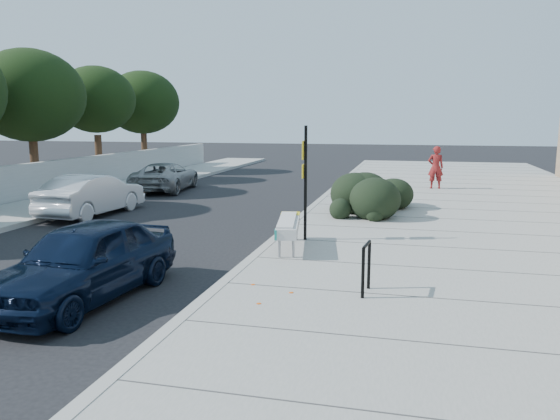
{
  "coord_description": "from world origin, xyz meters",
  "views": [
    {
      "loc": [
        3.42,
        -11.42,
        3.2
      ],
      "look_at": [
        0.29,
        1.42,
        1.0
      ],
      "focal_mm": 35.0,
      "sensor_mm": 36.0,
      "label": 1
    }
  ],
  "objects_px": {
    "bench": "(288,226)",
    "suv_silver": "(166,177)",
    "wagon_silver": "(92,195)",
    "pedestrian": "(436,167)",
    "bike_rack": "(366,263)",
    "sedan_navy": "(84,261)",
    "sign_post": "(305,176)"
  },
  "relations": [
    {
      "from": "bench",
      "to": "bike_rack",
      "type": "xyz_separation_m",
      "value": [
        2.09,
        -3.0,
        -0.01
      ]
    },
    {
      "from": "sign_post",
      "to": "pedestrian",
      "type": "height_order",
      "value": "sign_post"
    },
    {
      "from": "bike_rack",
      "to": "pedestrian",
      "type": "distance_m",
      "value": 15.78
    },
    {
      "from": "bike_rack",
      "to": "pedestrian",
      "type": "xyz_separation_m",
      "value": [
        1.72,
        15.68,
        0.4
      ]
    },
    {
      "from": "pedestrian",
      "to": "sedan_navy",
      "type": "bearing_deg",
      "value": 61.6
    },
    {
      "from": "wagon_silver",
      "to": "pedestrian",
      "type": "xyz_separation_m",
      "value": [
        11.41,
        8.99,
        0.4
      ]
    },
    {
      "from": "pedestrian",
      "to": "suv_silver",
      "type": "bearing_deg",
      "value": 4.52
    },
    {
      "from": "sign_post",
      "to": "pedestrian",
      "type": "bearing_deg",
      "value": 72.48
    },
    {
      "from": "pedestrian",
      "to": "bench",
      "type": "bearing_deg",
      "value": 66.39
    },
    {
      "from": "bike_rack",
      "to": "pedestrian",
      "type": "bearing_deg",
      "value": 89.56
    },
    {
      "from": "bench",
      "to": "sign_post",
      "type": "bearing_deg",
      "value": 70.11
    },
    {
      "from": "sign_post",
      "to": "sedan_navy",
      "type": "bearing_deg",
      "value": -120.41
    },
    {
      "from": "bench",
      "to": "suv_silver",
      "type": "xyz_separation_m",
      "value": [
        -8.06,
        10.29,
        -0.07
      ]
    },
    {
      "from": "sign_post",
      "to": "pedestrian",
      "type": "relative_size",
      "value": 1.54
    },
    {
      "from": "sign_post",
      "to": "suv_silver",
      "type": "relative_size",
      "value": 0.64
    },
    {
      "from": "suv_silver",
      "to": "bike_rack",
      "type": "bearing_deg",
      "value": 120.2
    },
    {
      "from": "suv_silver",
      "to": "pedestrian",
      "type": "distance_m",
      "value": 12.12
    },
    {
      "from": "wagon_silver",
      "to": "suv_silver",
      "type": "xyz_separation_m",
      "value": [
        -0.46,
        6.59,
        -0.06
      ]
    },
    {
      "from": "bench",
      "to": "suv_silver",
      "type": "distance_m",
      "value": 13.07
    },
    {
      "from": "sign_post",
      "to": "bench",
      "type": "bearing_deg",
      "value": -100.33
    },
    {
      "from": "wagon_silver",
      "to": "suv_silver",
      "type": "distance_m",
      "value": 6.61
    },
    {
      "from": "bike_rack",
      "to": "suv_silver",
      "type": "xyz_separation_m",
      "value": [
        -10.15,
        13.29,
        -0.06
      ]
    },
    {
      "from": "sign_post",
      "to": "sedan_navy",
      "type": "relative_size",
      "value": 0.69
    },
    {
      "from": "bench",
      "to": "pedestrian",
      "type": "distance_m",
      "value": 13.25
    },
    {
      "from": "bench",
      "to": "pedestrian",
      "type": "bearing_deg",
      "value": 63.49
    },
    {
      "from": "bench",
      "to": "sedan_navy",
      "type": "relative_size",
      "value": 0.57
    },
    {
      "from": "bench",
      "to": "sedan_navy",
      "type": "distance_m",
      "value": 4.97
    },
    {
      "from": "sign_post",
      "to": "suv_silver",
      "type": "xyz_separation_m",
      "value": [
        -8.25,
        9.25,
        -1.15
      ]
    },
    {
      "from": "bench",
      "to": "suv_silver",
      "type": "height_order",
      "value": "suv_silver"
    },
    {
      "from": "sign_post",
      "to": "pedestrian",
      "type": "xyz_separation_m",
      "value": [
        3.63,
        11.64,
        -0.69
      ]
    },
    {
      "from": "sedan_navy",
      "to": "pedestrian",
      "type": "xyz_separation_m",
      "value": [
        6.62,
        16.78,
        0.38
      ]
    },
    {
      "from": "bike_rack",
      "to": "sedan_navy",
      "type": "height_order",
      "value": "sedan_navy"
    }
  ]
}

